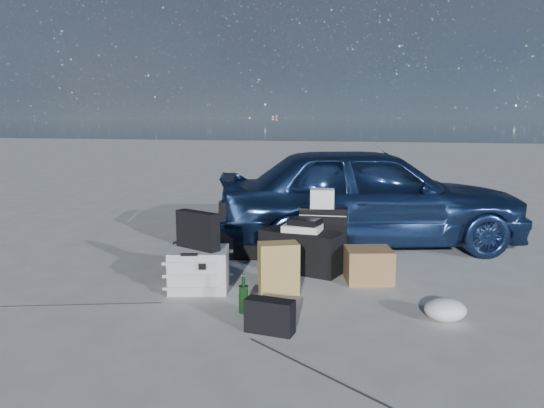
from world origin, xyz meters
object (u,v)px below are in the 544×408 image
(green_bottle, at_px, (243,294))
(car, at_px, (369,195))
(suitcase_right, at_px, (323,235))
(pelican_case, at_px, (199,269))
(cardboard_box, at_px, (369,265))
(briefcase, at_px, (195,259))
(duffel_bag, at_px, (302,251))
(suitcase_left, at_px, (242,230))

(green_bottle, bearing_deg, car, 72.17)
(car, bearing_deg, suitcase_right, 138.59)
(pelican_case, bearing_deg, cardboard_box, 7.70)
(briefcase, bearing_deg, car, 53.83)
(pelican_case, height_order, green_bottle, pelican_case)
(car, distance_m, duffel_bag, 1.39)
(suitcase_left, xyz_separation_m, cardboard_box, (1.36, -0.50, -0.15))
(suitcase_left, xyz_separation_m, green_bottle, (0.48, -1.53, -0.16))
(car, distance_m, suitcase_right, 0.99)
(suitcase_right, bearing_deg, briefcase, -148.49)
(car, relative_size, cardboard_box, 8.53)
(duffel_bag, relative_size, cardboard_box, 1.93)
(duffel_bag, bearing_deg, cardboard_box, 0.59)
(briefcase, bearing_deg, cardboard_box, 14.54)
(pelican_case, xyz_separation_m, green_bottle, (0.54, -0.45, -0.03))
(briefcase, distance_m, suitcase_right, 1.36)
(suitcase_right, distance_m, duffel_bag, 0.40)
(suitcase_right, bearing_deg, green_bottle, -106.66)
(suitcase_right, relative_size, duffel_bag, 0.73)
(duffel_bag, bearing_deg, suitcase_right, 82.60)
(suitcase_left, bearing_deg, briefcase, -122.00)
(suitcase_left, bearing_deg, green_bottle, -85.04)
(car, bearing_deg, pelican_case, 130.08)
(suitcase_right, xyz_separation_m, cardboard_box, (0.50, -0.55, -0.13))
(pelican_case, bearing_deg, briefcase, 103.22)
(suitcase_right, distance_m, green_bottle, 1.64)
(cardboard_box, bearing_deg, suitcase_right, 132.06)
(pelican_case, xyz_separation_m, duffel_bag, (0.76, 0.78, 0.02))
(briefcase, bearing_deg, duffel_bag, 30.24)
(green_bottle, bearing_deg, suitcase_left, 107.30)
(duffel_bag, bearing_deg, pelican_case, -117.37)
(pelican_case, height_order, duffel_bag, duffel_bag)
(suitcase_left, relative_size, duffel_bag, 0.78)
(pelican_case, bearing_deg, car, 41.76)
(suitcase_left, bearing_deg, suitcase_right, -8.73)
(briefcase, xyz_separation_m, suitcase_left, (0.26, 0.71, 0.15))
(suitcase_right, relative_size, cardboard_box, 1.41)
(suitcase_right, bearing_deg, suitcase_left, -179.44)
(suitcase_right, bearing_deg, duffel_bag, -117.48)
(cardboard_box, height_order, green_bottle, cardboard_box)
(car, relative_size, suitcase_left, 5.67)
(car, distance_m, suitcase_left, 1.58)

